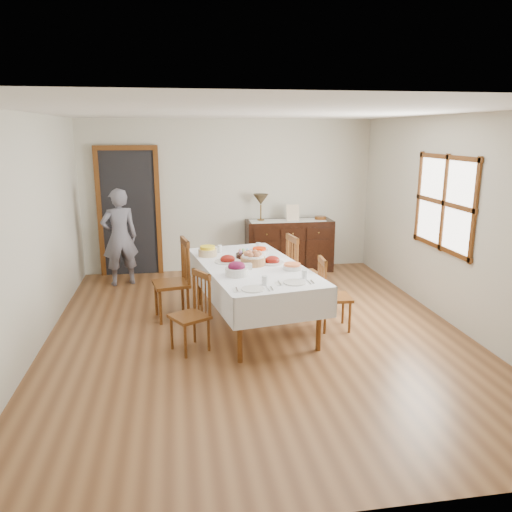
{
  "coord_description": "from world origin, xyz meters",
  "views": [
    {
      "loc": [
        -0.92,
        -5.59,
        2.4
      ],
      "look_at": [
        0.0,
        0.1,
        0.95
      ],
      "focal_mm": 35.0,
      "sensor_mm": 36.0,
      "label": 1
    }
  ],
  "objects": [
    {
      "name": "ground",
      "position": [
        0.0,
        0.0,
        0.0
      ],
      "size": [
        6.0,
        6.0,
        0.0
      ],
      "primitive_type": "plane",
      "color": "brown"
    },
    {
      "name": "room_shell",
      "position": [
        -0.15,
        0.42,
        1.64
      ],
      "size": [
        5.02,
        6.02,
        2.65
      ],
      "color": "white",
      "rests_on": "ground"
    },
    {
      "name": "dining_table",
      "position": [
        -0.02,
        0.3,
        0.69
      ],
      "size": [
        1.53,
        2.45,
        0.79
      ],
      "rotation": [
        0.0,
        0.0,
        0.17
      ],
      "color": "white",
      "rests_on": "ground"
    },
    {
      "name": "chair_left_near",
      "position": [
        -0.78,
        -0.32,
        0.45
      ],
      "size": [
        0.5,
        0.5,
        0.89
      ],
      "rotation": [
        0.0,
        0.0,
        -1.06
      ],
      "color": "#5D3112",
      "rests_on": "ground"
    },
    {
      "name": "chair_left_far",
      "position": [
        -0.97,
        0.7,
        0.54
      ],
      "size": [
        0.51,
        0.51,
        1.06
      ],
      "rotation": [
        0.0,
        0.0,
        -1.39
      ],
      "color": "#5D3112",
      "rests_on": "ground"
    },
    {
      "name": "chair_right_near",
      "position": [
        0.92,
        0.01,
        0.46
      ],
      "size": [
        0.4,
        0.4,
        0.91
      ],
      "rotation": [
        0.0,
        0.0,
        1.51
      ],
      "color": "#5D3112",
      "rests_on": "ground"
    },
    {
      "name": "chair_right_far",
      "position": [
        0.76,
        0.88,
        0.52
      ],
      "size": [
        0.48,
        0.48,
        1.02
      ],
      "rotation": [
        0.0,
        0.0,
        1.71
      ],
      "color": "#5D3112",
      "rests_on": "ground"
    },
    {
      "name": "sideboard",
      "position": [
        1.01,
        2.72,
        0.45
      ],
      "size": [
        1.5,
        0.54,
        0.9
      ],
      "color": "black",
      "rests_on": "ground"
    },
    {
      "name": "person",
      "position": [
        -1.82,
        2.35,
        0.82
      ],
      "size": [
        0.59,
        0.46,
        1.65
      ],
      "primitive_type": "imported",
      "rotation": [
        0.0,
        0.0,
        3.44
      ],
      "color": "slate",
      "rests_on": "ground"
    },
    {
      "name": "bread_basket",
      "position": [
        -0.01,
        0.3,
        0.86
      ],
      "size": [
        0.31,
        0.31,
        0.18
      ],
      "color": "#96673E",
      "rests_on": "dining_table"
    },
    {
      "name": "egg_basket",
      "position": [
        -0.05,
        0.68,
        0.83
      ],
      "size": [
        0.24,
        0.24,
        0.11
      ],
      "color": "black",
      "rests_on": "dining_table"
    },
    {
      "name": "ham_platter_a",
      "position": [
        -0.3,
        0.5,
        0.81
      ],
      "size": [
        0.33,
        0.33,
        0.11
      ],
      "color": "silver",
      "rests_on": "dining_table"
    },
    {
      "name": "ham_platter_b",
      "position": [
        0.25,
        0.34,
        0.82
      ],
      "size": [
        0.3,
        0.3,
        0.11
      ],
      "color": "silver",
      "rests_on": "dining_table"
    },
    {
      "name": "beet_bowl",
      "position": [
        -0.26,
        -0.12,
        0.85
      ],
      "size": [
        0.27,
        0.27,
        0.16
      ],
      "color": "silver",
      "rests_on": "dining_table"
    },
    {
      "name": "carrot_bowl",
      "position": [
        0.16,
        0.81,
        0.83
      ],
      "size": [
        0.24,
        0.24,
        0.1
      ],
      "color": "silver",
      "rests_on": "dining_table"
    },
    {
      "name": "pineapple_bowl",
      "position": [
        -0.53,
        0.86,
        0.85
      ],
      "size": [
        0.25,
        0.25,
        0.13
      ],
      "color": "#D1B585",
      "rests_on": "dining_table"
    },
    {
      "name": "casserole_dish",
      "position": [
        0.43,
        0.02,
        0.82
      ],
      "size": [
        0.22,
        0.22,
        0.07
      ],
      "color": "silver",
      "rests_on": "dining_table"
    },
    {
      "name": "butter_dish",
      "position": [
        -0.12,
        0.12,
        0.82
      ],
      "size": [
        0.15,
        0.11,
        0.07
      ],
      "color": "silver",
      "rests_on": "dining_table"
    },
    {
      "name": "setting_left",
      "position": [
        -0.11,
        -0.63,
        0.81
      ],
      "size": [
        0.44,
        0.31,
        0.1
      ],
      "color": "silver",
      "rests_on": "dining_table"
    },
    {
      "name": "setting_right",
      "position": [
        0.37,
        -0.47,
        0.81
      ],
      "size": [
        0.44,
        0.31,
        0.1
      ],
      "color": "silver",
      "rests_on": "dining_table"
    },
    {
      "name": "glass_far_a",
      "position": [
        -0.36,
        1.02,
        0.84
      ],
      "size": [
        0.06,
        0.06,
        0.1
      ],
      "color": "white",
      "rests_on": "dining_table"
    },
    {
      "name": "glass_far_b",
      "position": [
        0.19,
        1.08,
        0.84
      ],
      "size": [
        0.07,
        0.07,
        0.11
      ],
      "color": "white",
      "rests_on": "dining_table"
    },
    {
      "name": "runner",
      "position": [
        0.97,
        2.68,
        0.9
      ],
      "size": [
        1.3,
        0.35,
        0.01
      ],
      "color": "silver",
      "rests_on": "sideboard"
    },
    {
      "name": "table_lamp",
      "position": [
        0.51,
        2.75,
        1.25
      ],
      "size": [
        0.26,
        0.26,
        0.46
      ],
      "color": "brown",
      "rests_on": "sideboard"
    },
    {
      "name": "picture_frame",
      "position": [
        1.05,
        2.66,
        1.04
      ],
      "size": [
        0.22,
        0.08,
        0.28
      ],
      "color": "beige",
      "rests_on": "sideboard"
    },
    {
      "name": "deco_bowl",
      "position": [
        1.55,
        2.69,
        0.93
      ],
      "size": [
        0.2,
        0.2,
        0.06
      ],
      "color": "#5D3112",
      "rests_on": "sideboard"
    }
  ]
}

